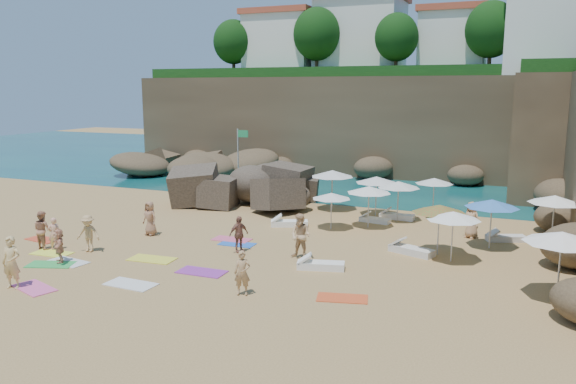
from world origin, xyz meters
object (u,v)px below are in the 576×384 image
at_px(rock_outcrop, 254,203).
at_px(person_stand_0, 12,263).
at_px(parasol_2, 377,180).
at_px(flag_pole, 240,151).
at_px(person_stand_3, 239,234).
at_px(parasol_0, 332,174).
at_px(lounger_0, 289,223).
at_px(person_stand_1, 43,230).
at_px(parasol_1, 434,181).
at_px(person_stand_4, 471,220).
at_px(person_stand_2, 258,187).
at_px(person_stand_6, 54,234).
at_px(person_stand_5, 287,194).

distance_m(rock_outcrop, person_stand_0, 17.16).
distance_m(parasol_2, person_stand_0, 18.94).
distance_m(flag_pole, person_stand_3, 15.55).
height_order(flag_pole, person_stand_0, flag_pole).
bearing_deg(parasol_0, lounger_0, -100.24).
relative_size(person_stand_0, person_stand_1, 1.11).
bearing_deg(rock_outcrop, parasol_1, 6.87).
height_order(parasol_0, person_stand_4, parasol_0).
bearing_deg(parasol_1, person_stand_2, 179.53).
relative_size(flag_pole, person_stand_2, 2.92).
bearing_deg(flag_pole, person_stand_6, -92.59).
relative_size(person_stand_0, person_stand_3, 1.18).
bearing_deg(person_stand_1, person_stand_4, -140.33).
bearing_deg(person_stand_0, flag_pole, 81.78).
height_order(person_stand_3, person_stand_6, person_stand_3).
bearing_deg(person_stand_2, person_stand_6, 97.69).
bearing_deg(person_stand_1, lounger_0, -125.10).
height_order(parasol_1, person_stand_2, parasol_1).
xyz_separation_m(rock_outcrop, parasol_1, (10.82, 1.30, 1.88)).
height_order(flag_pole, person_stand_6, flag_pole).
bearing_deg(flag_pole, parasol_2, -21.99).
bearing_deg(person_stand_2, person_stand_3, 132.22).
xyz_separation_m(person_stand_0, person_stand_4, (14.63, 13.54, -0.07)).
relative_size(lounger_0, person_stand_1, 1.10).
height_order(rock_outcrop, person_stand_5, person_stand_5).
height_order(parasol_2, person_stand_2, parasol_2).
relative_size(person_stand_1, person_stand_5, 1.07).
relative_size(person_stand_0, person_stand_5, 1.18).
relative_size(parasol_1, person_stand_5, 1.33).
distance_m(parasol_2, lounger_0, 5.80).
bearing_deg(person_stand_1, person_stand_0, 136.23).
xyz_separation_m(parasol_1, parasol_2, (-2.90, -1.90, 0.17)).
relative_size(parasol_2, person_stand_3, 1.46).
bearing_deg(person_stand_0, person_stand_6, 105.65).
distance_m(person_stand_0, person_stand_6, 4.90).
bearing_deg(person_stand_3, lounger_0, 26.61).
relative_size(parasol_2, lounger_0, 1.24).
bearing_deg(lounger_0, person_stand_4, -15.04).
bearing_deg(person_stand_3, person_stand_6, 139.24).
height_order(rock_outcrop, parasol_2, parasol_2).
relative_size(person_stand_0, person_stand_6, 1.30).
height_order(parasol_2, person_stand_3, parasol_2).
height_order(person_stand_0, person_stand_2, person_stand_0).
bearing_deg(person_stand_2, parasol_1, -159.78).
relative_size(parasol_2, person_stand_0, 1.23).
bearing_deg(person_stand_1, person_stand_5, -106.04).
bearing_deg(person_stand_6, person_stand_0, 72.76).
height_order(person_stand_0, person_stand_5, person_stand_0).
height_order(flag_pole, person_stand_2, flag_pole).
distance_m(flag_pole, person_stand_6, 16.67).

